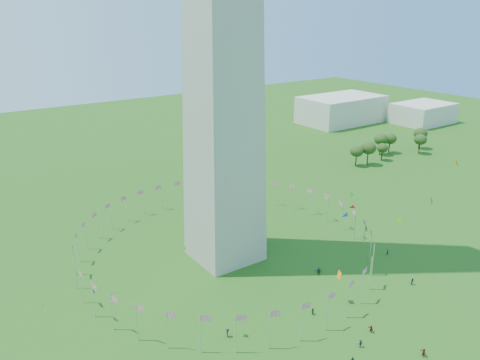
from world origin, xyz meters
name	(u,v)px	position (x,y,z in m)	size (l,w,h in m)	color
ground	(361,357)	(0.00, 0.00, 0.00)	(600.00, 600.00, 0.00)	#1D4E12
flag_ring	(225,241)	(0.00, 50.00, 4.50)	(80.24, 80.24, 9.00)	silver
gov_building_east_a	(341,109)	(150.00, 150.00, 8.00)	(50.00, 30.00, 16.00)	beige
gov_building_east_b	(423,113)	(190.00, 120.00, 6.00)	(35.00, 25.00, 12.00)	beige
crowd	(374,323)	(9.72, 5.10, 0.87)	(75.91, 76.03, 1.97)	#511214
kites_aloft	(339,221)	(15.07, 22.41, 17.22)	(106.15, 71.76, 34.33)	blue
tree_line_east	(389,147)	(115.03, 85.34, 4.92)	(53.43, 15.74, 10.64)	#31531B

